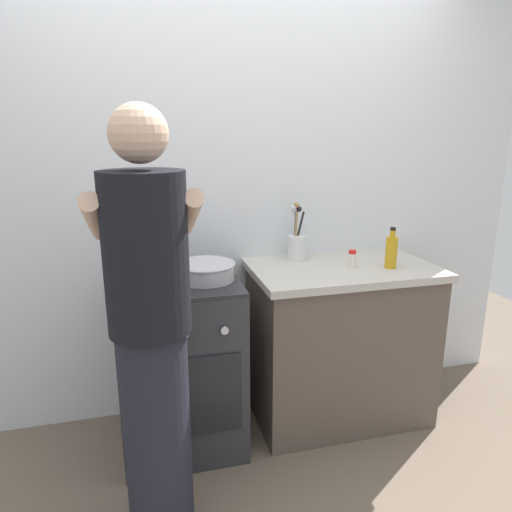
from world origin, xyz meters
The scene contains 10 objects.
ground centered at (0.00, 0.00, 0.00)m, with size 6.00×6.00×0.00m, color #6B5B4C.
back_wall centered at (0.20, 0.50, 1.25)m, with size 3.20×0.10×2.50m.
countertop centered at (0.55, 0.15, 0.45)m, with size 1.00×0.60×0.90m.
stove_range centered at (-0.35, 0.15, 0.45)m, with size 0.60×0.62×0.90m.
pot centered at (-0.49, 0.19, 0.97)m, with size 0.26×0.19×0.14m.
mixing_bowl centered at (-0.21, 0.11, 0.95)m, with size 0.30×0.30×0.09m.
utensil_crock centered at (0.35, 0.34, 1.00)m, with size 0.10×0.10×0.33m.
spice_bottle centered at (0.59, 0.13, 0.95)m, with size 0.04×0.04×0.09m.
oil_bottle centered at (0.78, 0.06, 0.99)m, with size 0.06×0.06×0.22m.
person centered at (-0.50, -0.44, 0.86)m, with size 0.41×0.50×1.70m.
Camera 1 is at (-0.52, -2.05, 1.60)m, focal length 32.32 mm.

